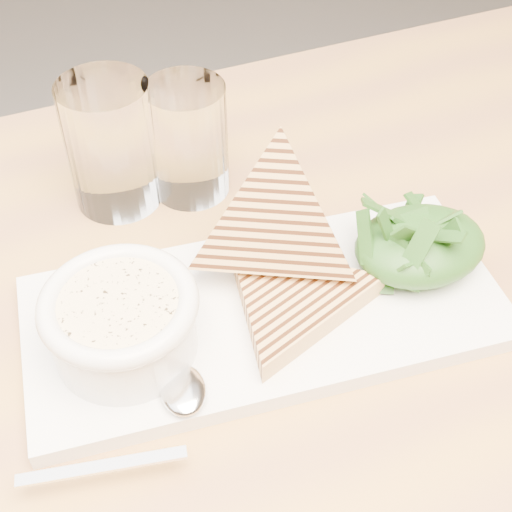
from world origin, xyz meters
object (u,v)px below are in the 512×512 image
object	(u,v)px
platter	(265,311)
glass_near	(111,145)
soup_bowl	(123,329)
glass_far	(188,140)
table_top	(256,411)

from	to	relation	value
platter	glass_near	world-z (taller)	glass_near
platter	soup_bowl	size ratio (longest dim) A/B	3.54
platter	soup_bowl	xyz separation A→B (m)	(-0.11, -0.00, 0.03)
soup_bowl	glass_far	distance (m)	0.20
table_top	glass_far	bearing A→B (deg)	83.76
glass_near	glass_far	size ratio (longest dim) A/B	1.10
table_top	glass_near	bearing A→B (deg)	99.29
glass_far	table_top	bearing A→B (deg)	-96.24
soup_bowl	glass_far	bearing A→B (deg)	59.51
soup_bowl	table_top	bearing A→B (deg)	-39.69
platter	glass_near	bearing A→B (deg)	111.70
table_top	platter	bearing A→B (deg)	63.52
table_top	soup_bowl	size ratio (longest dim) A/B	12.28
table_top	soup_bowl	xyz separation A→B (m)	(-0.08, 0.06, 0.06)
glass_far	glass_near	bearing A→B (deg)	171.50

